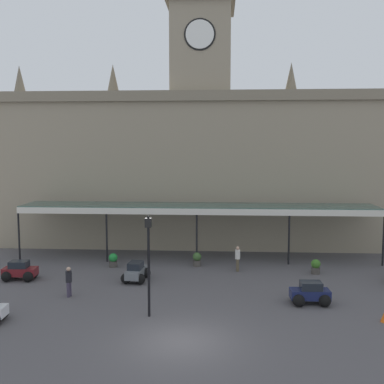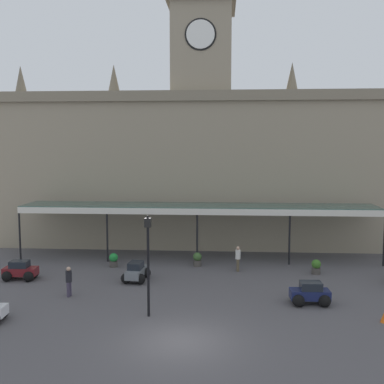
{
  "view_description": "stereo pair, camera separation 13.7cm",
  "coord_description": "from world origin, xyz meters",
  "px_view_note": "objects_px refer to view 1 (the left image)",
  "views": [
    {
      "loc": [
        1.56,
        -18.25,
        8.27
      ],
      "look_at": [
        0.0,
        7.4,
        5.65
      ],
      "focal_mm": 41.87,
      "sensor_mm": 36.0,
      "label": 1
    },
    {
      "loc": [
        1.69,
        -18.25,
        8.27
      ],
      "look_at": [
        0.0,
        7.4,
        5.65
      ],
      "focal_mm": 41.87,
      "sensor_mm": 36.0,
      "label": 2
    }
  ],
  "objects_px": {
    "car_navy_sedan": "(310,294)",
    "victorian_lamppost": "(149,254)",
    "planter_near_kerb": "(316,266)",
    "pedestrian_near_entrance": "(69,280)",
    "planter_by_canopy": "(113,260)",
    "car_maroon_sedan": "(20,272)",
    "car_grey_sedan": "(136,273)",
    "pedestrian_beside_cars": "(238,258)",
    "planter_forecourt_centre": "(197,259)"
  },
  "relations": [
    {
      "from": "victorian_lamppost",
      "to": "planter_forecourt_centre",
      "type": "xyz_separation_m",
      "value": [
        1.88,
        9.37,
        -2.6
      ]
    },
    {
      "from": "car_maroon_sedan",
      "to": "planter_near_kerb",
      "type": "height_order",
      "value": "car_maroon_sedan"
    },
    {
      "from": "planter_forecourt_centre",
      "to": "planter_by_canopy",
      "type": "xyz_separation_m",
      "value": [
        -5.75,
        -0.61,
        0.0
      ]
    },
    {
      "from": "car_navy_sedan",
      "to": "planter_near_kerb",
      "type": "height_order",
      "value": "car_navy_sedan"
    },
    {
      "from": "planter_near_kerb",
      "to": "pedestrian_near_entrance",
      "type": "bearing_deg",
      "value": -159.88
    },
    {
      "from": "car_maroon_sedan",
      "to": "planter_by_canopy",
      "type": "height_order",
      "value": "car_maroon_sedan"
    },
    {
      "from": "pedestrian_beside_cars",
      "to": "car_navy_sedan",
      "type": "bearing_deg",
      "value": -59.5
    },
    {
      "from": "car_grey_sedan",
      "to": "car_maroon_sedan",
      "type": "relative_size",
      "value": 1.02
    },
    {
      "from": "pedestrian_beside_cars",
      "to": "planter_near_kerb",
      "type": "xyz_separation_m",
      "value": [
        5.06,
        -0.37,
        -0.42
      ]
    },
    {
      "from": "planter_by_canopy",
      "to": "car_navy_sedan",
      "type": "bearing_deg",
      "value": -28.28
    },
    {
      "from": "car_navy_sedan",
      "to": "victorian_lamppost",
      "type": "bearing_deg",
      "value": -164.52
    },
    {
      "from": "car_maroon_sedan",
      "to": "victorian_lamppost",
      "type": "bearing_deg",
      "value": -31.56
    },
    {
      "from": "car_navy_sedan",
      "to": "car_maroon_sedan",
      "type": "relative_size",
      "value": 0.99
    },
    {
      "from": "pedestrian_beside_cars",
      "to": "pedestrian_near_entrance",
      "type": "bearing_deg",
      "value": -149.03
    },
    {
      "from": "planter_by_canopy",
      "to": "pedestrian_near_entrance",
      "type": "bearing_deg",
      "value": -99.2
    },
    {
      "from": "planter_near_kerb",
      "to": "car_maroon_sedan",
      "type": "bearing_deg",
      "value": -172.58
    },
    {
      "from": "pedestrian_near_entrance",
      "to": "pedestrian_beside_cars",
      "type": "height_order",
      "value": "same"
    },
    {
      "from": "car_navy_sedan",
      "to": "car_grey_sedan",
      "type": "xyz_separation_m",
      "value": [
        -9.93,
        3.48,
        0.0
      ]
    },
    {
      "from": "car_navy_sedan",
      "to": "car_grey_sedan",
      "type": "distance_m",
      "value": 10.52
    },
    {
      "from": "pedestrian_near_entrance",
      "to": "planter_near_kerb",
      "type": "relative_size",
      "value": 1.74
    },
    {
      "from": "car_navy_sedan",
      "to": "planter_near_kerb",
      "type": "bearing_deg",
      "value": 75.19
    },
    {
      "from": "car_grey_sedan",
      "to": "planter_forecourt_centre",
      "type": "xyz_separation_m",
      "value": [
        3.6,
        3.62,
        -0.01
      ]
    },
    {
      "from": "pedestrian_near_entrance",
      "to": "planter_forecourt_centre",
      "type": "relative_size",
      "value": 1.74
    },
    {
      "from": "pedestrian_near_entrance",
      "to": "planter_near_kerb",
      "type": "height_order",
      "value": "pedestrian_near_entrance"
    },
    {
      "from": "victorian_lamppost",
      "to": "planter_by_canopy",
      "type": "bearing_deg",
      "value": 113.84
    },
    {
      "from": "car_navy_sedan",
      "to": "pedestrian_beside_cars",
      "type": "distance_m",
      "value": 7.03
    },
    {
      "from": "planter_near_kerb",
      "to": "planter_forecourt_centre",
      "type": "distance_m",
      "value": 7.95
    },
    {
      "from": "planter_near_kerb",
      "to": "planter_forecourt_centre",
      "type": "relative_size",
      "value": 1.0
    },
    {
      "from": "car_grey_sedan",
      "to": "pedestrian_beside_cars",
      "type": "height_order",
      "value": "pedestrian_beside_cars"
    },
    {
      "from": "pedestrian_beside_cars",
      "to": "planter_near_kerb",
      "type": "height_order",
      "value": "pedestrian_beside_cars"
    },
    {
      "from": "car_navy_sedan",
      "to": "pedestrian_beside_cars",
      "type": "relative_size",
      "value": 1.24
    },
    {
      "from": "car_grey_sedan",
      "to": "planter_by_canopy",
      "type": "relative_size",
      "value": 2.21
    },
    {
      "from": "planter_near_kerb",
      "to": "planter_by_canopy",
      "type": "bearing_deg",
      "value": 176.54
    },
    {
      "from": "planter_by_canopy",
      "to": "car_grey_sedan",
      "type": "bearing_deg",
      "value": -54.54
    },
    {
      "from": "planter_near_kerb",
      "to": "car_navy_sedan",
      "type": "bearing_deg",
      "value": -104.81
    },
    {
      "from": "planter_forecourt_centre",
      "to": "car_maroon_sedan",
      "type": "bearing_deg",
      "value": -160.44
    },
    {
      "from": "car_navy_sedan",
      "to": "victorian_lamppost",
      "type": "height_order",
      "value": "victorian_lamppost"
    },
    {
      "from": "pedestrian_near_entrance",
      "to": "planter_near_kerb",
      "type": "distance_m",
      "value": 15.53
    },
    {
      "from": "car_maroon_sedan",
      "to": "planter_by_canopy",
      "type": "xyz_separation_m",
      "value": [
        5.11,
        3.25,
        -0.01
      ]
    },
    {
      "from": "pedestrian_near_entrance",
      "to": "planter_by_canopy",
      "type": "distance_m",
      "value": 6.25
    },
    {
      "from": "planter_forecourt_centre",
      "to": "car_navy_sedan",
      "type": "bearing_deg",
      "value": -48.32
    },
    {
      "from": "planter_near_kerb",
      "to": "planter_forecourt_centre",
      "type": "xyz_separation_m",
      "value": [
        -7.82,
        1.43,
        0.0
      ]
    },
    {
      "from": "planter_by_canopy",
      "to": "victorian_lamppost",
      "type": "bearing_deg",
      "value": -66.16
    },
    {
      "from": "car_maroon_sedan",
      "to": "planter_forecourt_centre",
      "type": "xyz_separation_m",
      "value": [
        10.86,
        3.86,
        -0.01
      ]
    },
    {
      "from": "car_navy_sedan",
      "to": "planter_by_canopy",
      "type": "distance_m",
      "value": 13.71
    },
    {
      "from": "pedestrian_near_entrance",
      "to": "victorian_lamppost",
      "type": "height_order",
      "value": "victorian_lamppost"
    },
    {
      "from": "pedestrian_near_entrance",
      "to": "planter_by_canopy",
      "type": "height_order",
      "value": "pedestrian_near_entrance"
    },
    {
      "from": "victorian_lamppost",
      "to": "car_navy_sedan",
      "type": "bearing_deg",
      "value": 15.48
    },
    {
      "from": "victorian_lamppost",
      "to": "car_grey_sedan",
      "type": "bearing_deg",
      "value": 106.71
    },
    {
      "from": "pedestrian_near_entrance",
      "to": "pedestrian_beside_cars",
      "type": "bearing_deg",
      "value": 30.97
    }
  ]
}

